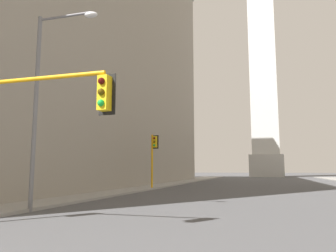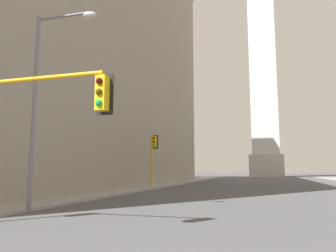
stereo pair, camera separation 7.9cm
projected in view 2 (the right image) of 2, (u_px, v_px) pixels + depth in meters
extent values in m
cube|color=gray|center=(140.00, 187.00, 34.24)|extent=(5.00, 103.27, 0.15)
cube|color=gray|center=(59.00, 41.00, 41.54)|extent=(23.25, 55.53, 36.23)
cube|color=silver|center=(266.00, 166.00, 83.32)|extent=(8.31, 8.31, 5.59)
cube|color=silver|center=(262.00, 53.00, 87.27)|extent=(6.65, 6.65, 54.27)
cylinder|color=orange|center=(152.00, 162.00, 31.69)|extent=(0.18, 0.18, 5.26)
cylinder|color=#262626|center=(151.00, 189.00, 31.35)|extent=(0.40, 0.40, 0.10)
cube|color=yellow|center=(155.00, 142.00, 31.87)|extent=(0.37, 0.37, 1.10)
cube|color=black|center=(155.00, 142.00, 32.03)|extent=(0.58, 0.08, 1.32)
sphere|color=#410907|center=(154.00, 138.00, 31.74)|extent=(0.22, 0.22, 0.22)
sphere|color=#483506|center=(154.00, 142.00, 31.69)|extent=(0.22, 0.22, 0.22)
sphere|color=green|center=(154.00, 145.00, 31.65)|extent=(0.22, 0.22, 0.22)
cylinder|color=orange|center=(32.00, 79.00, 11.02)|extent=(5.32, 0.14, 0.14)
cube|color=yellow|center=(102.00, 93.00, 10.19)|extent=(0.36, 0.36, 1.10)
cube|color=black|center=(105.00, 95.00, 10.36)|extent=(0.58, 0.07, 1.32)
sphere|color=#410907|center=(99.00, 81.00, 10.06)|extent=(0.22, 0.22, 0.22)
sphere|color=#483506|center=(99.00, 92.00, 10.01)|extent=(0.22, 0.22, 0.22)
sphere|color=green|center=(99.00, 103.00, 9.97)|extent=(0.22, 0.22, 0.22)
cylinder|color=slate|center=(34.00, 111.00, 15.23)|extent=(0.20, 0.20, 9.21)
cylinder|color=slate|center=(64.00, 16.00, 15.43)|extent=(2.75, 0.12, 0.12)
sphere|color=slate|center=(39.00, 20.00, 15.82)|extent=(0.20, 0.20, 0.20)
ellipsoid|color=silver|center=(90.00, 15.00, 15.03)|extent=(0.64, 0.36, 0.26)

